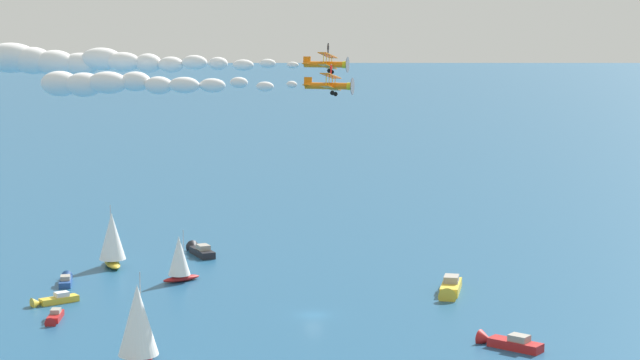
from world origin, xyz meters
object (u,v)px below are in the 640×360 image
object	(u,v)px
wingwalker_wingman	(331,69)
biplane_wingman	(330,85)
motorboat_outer_ring_a	(507,342)
biplane_lead	(327,64)
motorboat_far_port	(66,280)
motorboat_mid_cluster	(200,250)
wingwalker_lead	(328,49)
motorboat_inshore	(54,318)
sailboat_outer_ring_c	(138,324)
sailboat_outer_ring_b	(179,258)
sailboat_far_stbd	(112,239)
motorboat_offshore	(53,300)
motorboat_trailing	(450,289)

from	to	relation	value
wingwalker_wingman	biplane_wingman	bearing A→B (deg)	-36.81
motorboat_outer_ring_a	biplane_lead	bearing A→B (deg)	-155.05
motorboat_far_port	motorboat_mid_cluster	bearing A→B (deg)	119.11
wingwalker_lead	wingwalker_wingman	size ratio (longest dim) A/B	1.16
motorboat_inshore	motorboat_mid_cluster	distance (m)	48.27
wingwalker_wingman	sailboat_outer_ring_c	bearing A→B (deg)	-75.45
motorboat_far_port	wingwalker_wingman	xyz separation A→B (m)	(40.57, 30.55, 35.46)
motorboat_outer_ring_a	sailboat_outer_ring_c	xyz separation A→B (m)	(-8.64, -46.91, 4.66)
sailboat_outer_ring_b	motorboat_inshore	bearing A→B (deg)	-51.83
sailboat_outer_ring_c	wingwalker_wingman	distance (m)	42.35
motorboat_inshore	motorboat_outer_ring_a	world-z (taller)	motorboat_outer_ring_a
motorboat_far_port	sailboat_far_stbd	xyz separation A→B (m)	(-9.50, 9.29, 4.32)
motorboat_offshore	wingwalker_lead	size ratio (longest dim) A/B	4.18
wingwalker_lead	wingwalker_wingman	world-z (taller)	wingwalker_lead
biplane_lead	sailboat_outer_ring_b	bearing A→B (deg)	-140.75
biplane_lead	wingwalker_wingman	world-z (taller)	biplane_lead
motorboat_trailing	biplane_lead	xyz separation A→B (m)	(-1.27, -20.00, 35.24)
motorboat_far_port	motorboat_mid_cluster	xyz separation A→B (m)	(-14.48, 26.01, 0.17)
motorboat_offshore	wingwalker_lead	bearing A→B (deg)	70.78
motorboat_mid_cluster	wingwalker_lead	world-z (taller)	wingwalker_lead
sailboat_outer_ring_b	wingwalker_lead	size ratio (longest dim) A/B	4.76
motorboat_outer_ring_a	wingwalker_lead	world-z (taller)	wingwalker_lead
sailboat_far_stbd	wingwalker_lead	distance (m)	55.55
sailboat_far_stbd	motorboat_far_port	bearing A→B (deg)	-44.36
biplane_lead	biplane_wingman	distance (m)	15.16
sailboat_outer_ring_c	wingwalker_wingman	world-z (taller)	wingwalker_wingman
motorboat_offshore	motorboat_outer_ring_a	size ratio (longest dim) A/B	0.85
motorboat_inshore	biplane_wingman	xyz separation A→B (m)	(18.14, 35.16, 33.40)
sailboat_outer_ring_b	motorboat_far_port	bearing A→B (deg)	-105.99
motorboat_inshore	motorboat_far_port	bearing A→B (deg)	168.06
motorboat_offshore	sailboat_outer_ring_c	bearing A→B (deg)	9.67
sailboat_outer_ring_b	biplane_wingman	world-z (taller)	biplane_wingman
motorboat_offshore	motorboat_outer_ring_a	world-z (taller)	motorboat_outer_ring_a
motorboat_offshore	motorboat_outer_ring_a	bearing A→B (deg)	50.36
motorboat_mid_cluster	wingwalker_wingman	xyz separation A→B (m)	(55.05, 4.54, 35.29)
sailboat_outer_ring_c	motorboat_trailing	bearing A→B (deg)	110.67
wingwalker_lead	motorboat_mid_cluster	bearing A→B (deg)	-166.98
motorboat_far_port	motorboat_offshore	bearing A→B (deg)	-16.27
wingwalker_lead	sailboat_outer_ring_b	bearing A→B (deg)	-140.11
sailboat_far_stbd	motorboat_inshore	distance (m)	35.40
sailboat_outer_ring_c	sailboat_outer_ring_b	bearing A→B (deg)	160.29
sailboat_outer_ring_c	motorboat_offshore	bearing A→B (deg)	-170.33
motorboat_inshore	sailboat_far_stbd	bearing A→B (deg)	156.36
motorboat_trailing	wingwalker_wingman	xyz separation A→B (m)	(12.65, -24.72, 35.18)
motorboat_trailing	motorboat_mid_cluster	world-z (taller)	motorboat_trailing
sailboat_outer_ring_c	wingwalker_wingman	xyz separation A→B (m)	(-7.34, 28.27, 30.66)
sailboat_outer_ring_b	wingwalker_wingman	size ratio (longest dim) A/B	5.54
sailboat_far_stbd	wingwalker_lead	size ratio (longest dim) A/B	6.00
motorboat_trailing	motorboat_outer_ring_a	size ratio (longest dim) A/B	1.21
motorboat_mid_cluster	biplane_wingman	distance (m)	64.62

